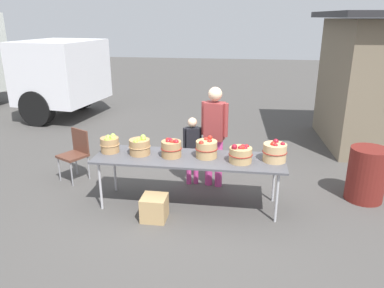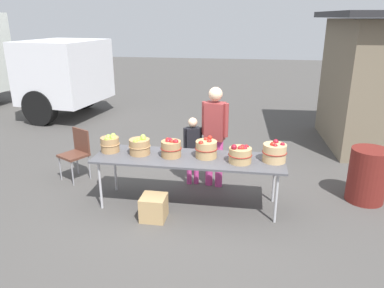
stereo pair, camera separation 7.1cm
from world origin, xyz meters
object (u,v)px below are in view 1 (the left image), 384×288
(apple_basket_red_0, at_px, (171,148))
(apple_basket_green_1, at_px, (140,146))
(child_customer, at_px, (192,146))
(vendor_adult, at_px, (214,129))
(apple_basket_red_3, at_px, (275,152))
(trash_barrel, at_px, (366,174))
(apple_basket_red_2, at_px, (241,154))
(produce_crate, at_px, (154,208))
(folding_chair, at_px, (76,151))
(market_table, at_px, (189,160))
(apple_basket_green_0, at_px, (110,144))
(apple_basket_red_1, at_px, (207,149))

(apple_basket_red_0, bearing_deg, apple_basket_green_1, 177.10)
(apple_basket_green_1, height_order, child_customer, child_customer)
(apple_basket_green_1, distance_m, vendor_adult, 1.24)
(apple_basket_red_3, height_order, trash_barrel, apple_basket_red_3)
(apple_basket_red_3, height_order, vendor_adult, vendor_adult)
(apple_basket_green_1, xyz_separation_m, apple_basket_red_0, (0.47, -0.02, 0.01))
(apple_basket_red_2, distance_m, produce_crate, 1.39)
(apple_basket_green_1, distance_m, folding_chair, 1.48)
(apple_basket_red_2, distance_m, folding_chair, 2.86)
(produce_crate, bearing_deg, market_table, 48.93)
(apple_basket_red_3, relative_size, folding_chair, 0.39)
(market_table, height_order, apple_basket_green_0, apple_basket_green_0)
(apple_basket_red_3, bearing_deg, trash_barrel, 20.10)
(apple_basket_red_1, distance_m, child_customer, 0.78)
(apple_basket_green_0, xyz_separation_m, vendor_adult, (1.48, 0.67, 0.09))
(apple_basket_green_1, distance_m, apple_basket_red_3, 1.91)
(vendor_adult, bearing_deg, apple_basket_red_3, 153.96)
(child_customer, height_order, folding_chair, child_customer)
(folding_chair, relative_size, produce_crate, 2.55)
(apple_basket_red_1, relative_size, child_customer, 0.28)
(child_customer, bearing_deg, apple_basket_green_0, 16.20)
(apple_basket_green_0, relative_size, folding_chair, 0.33)
(apple_basket_red_1, xyz_separation_m, folding_chair, (-2.27, 0.59, -0.37))
(apple_basket_red_3, xyz_separation_m, vendor_adult, (-0.89, 0.68, 0.08))
(apple_basket_red_2, distance_m, child_customer, 1.14)
(apple_basket_red_0, xyz_separation_m, child_customer, (0.19, 0.73, -0.21))
(market_table, distance_m, produce_crate, 0.83)
(apple_basket_green_1, bearing_deg, trash_barrel, 9.14)
(apple_basket_green_0, bearing_deg, apple_basket_red_2, -3.73)
(apple_basket_red_2, bearing_deg, market_table, 174.72)
(apple_basket_red_0, relative_size, vendor_adult, 0.19)
(trash_barrel, bearing_deg, produce_crate, -161.07)
(child_customer, height_order, trash_barrel, child_customer)
(apple_basket_red_0, distance_m, child_customer, 0.79)
(apple_basket_red_1, xyz_separation_m, apple_basket_red_2, (0.48, -0.12, -0.01))
(folding_chair, bearing_deg, market_table, 10.80)
(apple_basket_green_1, bearing_deg, apple_basket_red_1, 1.54)
(vendor_adult, bearing_deg, apple_basket_green_1, 45.44)
(vendor_adult, bearing_deg, apple_basket_red_1, 96.82)
(market_table, bearing_deg, folding_chair, 162.39)
(apple_basket_red_1, distance_m, vendor_adult, 0.68)
(apple_basket_green_0, distance_m, vendor_adult, 1.62)
(apple_basket_red_1, bearing_deg, folding_chair, 165.49)
(market_table, relative_size, apple_basket_red_0, 8.93)
(market_table, height_order, apple_basket_green_1, apple_basket_green_1)
(apple_basket_red_0, xyz_separation_m, produce_crate, (-0.15, -0.47, -0.71))
(vendor_adult, relative_size, produce_crate, 4.84)
(market_table, height_order, apple_basket_red_3, apple_basket_red_3)
(market_table, height_order, vendor_adult, vendor_adult)
(market_table, bearing_deg, apple_basket_green_0, 177.22)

